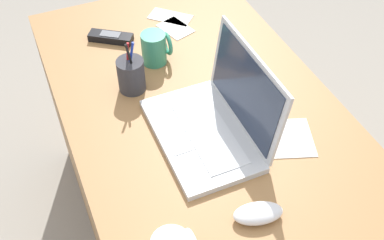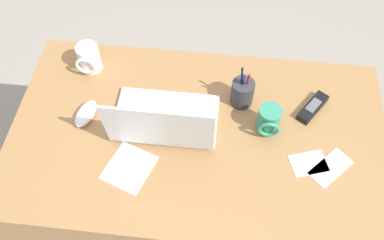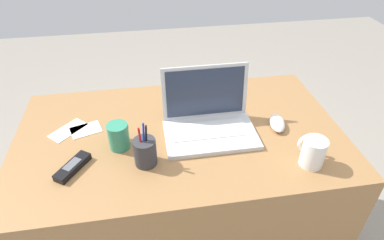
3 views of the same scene
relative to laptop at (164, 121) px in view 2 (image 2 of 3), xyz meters
name	(u,v)px [view 2 (image 2 of 3)]	position (x,y,z in m)	size (l,w,h in m)	color
ground_plane	(196,215)	(-0.11, 0.01, -0.79)	(6.00, 6.00, 0.00)	gray
desk	(197,182)	(-0.11, 0.01, -0.42)	(1.27, 0.74, 0.74)	#9E7042
laptop	(164,121)	(0.00, 0.00, 0.00)	(0.35, 0.25, 0.24)	silver
computer_mouse	(86,114)	(0.27, -0.02, -0.03)	(0.06, 0.11, 0.04)	white
coffee_mug_white	(89,58)	(0.31, -0.24, 0.00)	(0.08, 0.09, 0.11)	white
coffee_mug_tall	(269,120)	(-0.34, -0.04, 0.00)	(0.08, 0.09, 0.10)	#338C6B
cordless_phone	(313,107)	(-0.50, -0.14, -0.04)	(0.12, 0.14, 0.03)	black
pen_holder	(242,93)	(-0.25, -0.15, 0.00)	(0.08, 0.08, 0.17)	#333338
paper_note_near_laptop	(129,168)	(0.09, 0.16, -0.05)	(0.14, 0.15, 0.00)	white
paper_note_left	(309,163)	(-0.48, 0.08, -0.05)	(0.11, 0.08, 0.00)	white
paper_note_right	(331,168)	(-0.55, 0.09, -0.05)	(0.07, 0.14, 0.00)	white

